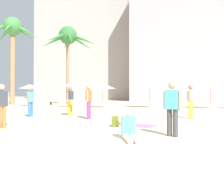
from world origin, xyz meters
TOP-DOWN VIEW (x-y plane):
  - ground at (0.00, 0.00)m, footprint 120.00×120.00m
  - hotel_pink at (8.73, 32.03)m, footprint 19.82×9.68m
  - hotel_tower_gray at (-10.34, 37.68)m, footprint 18.21×9.82m
  - palm_tree_far_left at (-7.17, 17.75)m, footprint 6.69×6.31m
  - palm_tree_left at (-13.33, 16.80)m, footprint 6.28×6.62m
  - cafe_umbrella_0 at (-2.31, 13.40)m, footprint 2.25×2.25m
  - cafe_umbrella_1 at (1.76, 14.07)m, footprint 2.68×2.68m
  - cafe_umbrella_2 at (-9.74, 14.14)m, footprint 2.00×2.00m
  - cafe_umbrella_3 at (-5.30, 13.75)m, footprint 2.07×2.07m
  - cafe_umbrella_5 at (6.93, 14.24)m, footprint 2.71×2.71m
  - beach_towel at (1.18, 3.19)m, footprint 1.96×1.59m
  - backpack at (0.44, 2.62)m, footprint 0.30×0.34m
  - person_near_left at (1.21, 0.26)m, footprint 0.62×0.94m
  - person_near_right at (-2.88, 6.50)m, footprint 2.98×0.99m
  - person_mid_right at (-3.72, 1.48)m, footprint 0.38×0.58m
  - person_mid_left at (-4.74, 5.42)m, footprint 0.25×0.60m
  - person_far_right at (-1.28, 4.97)m, footprint 0.25×0.60m
  - person_far_left at (3.90, 6.03)m, footprint 0.41×0.56m
  - person_mid_center at (2.48, 0.96)m, footprint 0.57×0.40m

SIDE VIEW (x-z plane):
  - ground at x=0.00m, z-range 0.00..0.00m
  - beach_towel at x=1.18m, z-range 0.00..0.01m
  - backpack at x=0.44m, z-range -0.01..0.41m
  - person_near_left at x=1.21m, z-range -0.13..0.78m
  - person_mid_left at x=-4.74m, z-range 0.08..1.73m
  - person_mid_right at x=-3.72m, z-range 0.08..1.75m
  - person_near_right at x=-2.88m, z-range 0.07..1.78m
  - person_mid_center at x=2.48m, z-range 0.08..1.79m
  - person_far_right at x=-1.28m, z-range 0.09..1.83m
  - person_far_left at x=3.90m, z-range 0.09..1.84m
  - cafe_umbrella_0 at x=-2.31m, z-range 0.84..3.02m
  - cafe_umbrella_2 at x=-9.74m, z-range 0.87..3.01m
  - cafe_umbrella_5 at x=6.93m, z-range 0.90..3.13m
  - cafe_umbrella_3 at x=-5.30m, z-range 0.96..3.24m
  - cafe_umbrella_1 at x=1.76m, z-range 0.94..3.32m
  - palm_tree_far_left at x=-7.17m, z-range 2.89..11.60m
  - palm_tree_left at x=-13.33m, z-range 3.01..12.80m
  - hotel_pink at x=8.73m, z-range 0.00..18.08m
  - hotel_tower_gray at x=-10.34m, z-range 0.00..23.85m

